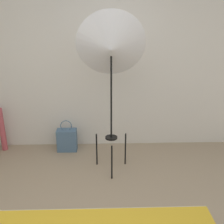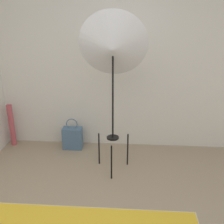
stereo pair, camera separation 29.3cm
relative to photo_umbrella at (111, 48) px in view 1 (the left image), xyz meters
name	(u,v)px [view 1 (the left image)]	position (x,y,z in m)	size (l,w,h in m)	color
wall_back	(93,62)	(-0.25, 0.75, -0.28)	(8.00, 0.05, 2.60)	silver
photo_umbrella	(111,48)	(0.00, 0.00, 0.00)	(0.81, 0.45, 2.01)	black
tote_bag	(67,140)	(-0.65, 0.54, -1.41)	(0.29, 0.16, 0.49)	slate
paper_roll	(2,130)	(-1.62, 0.59, -1.25)	(0.08, 0.08, 0.67)	#BC4C56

